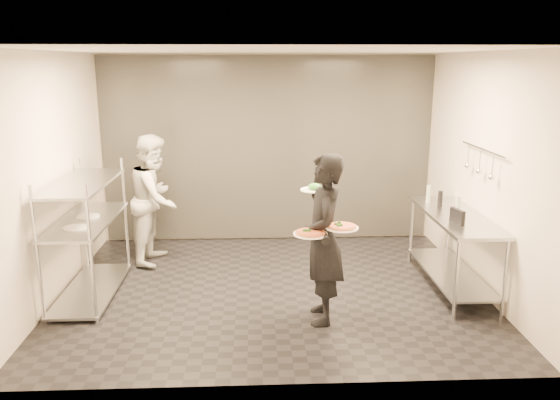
{
  "coord_description": "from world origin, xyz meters",
  "views": [
    {
      "loc": [
        -0.18,
        -6.13,
        2.68
      ],
      "look_at": [
        0.1,
        0.08,
        1.1
      ],
      "focal_mm": 35.0,
      "sensor_mm": 36.0,
      "label": 1
    }
  ],
  "objects_px": {
    "pass_rack": "(87,232)",
    "bottle_clear": "(458,204)",
    "pizza_plate_near": "(310,233)",
    "salad_plate": "(315,188)",
    "waiter": "(323,239)",
    "bottle_dark": "(440,199)",
    "chef": "(155,199)",
    "pos_monitor": "(457,216)",
    "bottle_green": "(429,194)",
    "pizza_plate_far": "(342,227)",
    "prep_counter": "(453,238)"
  },
  "relations": [
    {
      "from": "pos_monitor",
      "to": "bottle_green",
      "type": "xyz_separation_m",
      "value": [
        -0.03,
        0.95,
        0.03
      ]
    },
    {
      "from": "pizza_plate_near",
      "to": "waiter",
      "type": "bearing_deg",
      "value": 55.75
    },
    {
      "from": "chef",
      "to": "bottle_clear",
      "type": "height_order",
      "value": "chef"
    },
    {
      "from": "pass_rack",
      "to": "waiter",
      "type": "distance_m",
      "value": 2.78
    },
    {
      "from": "bottle_clear",
      "to": "waiter",
      "type": "bearing_deg",
      "value": -151.63
    },
    {
      "from": "prep_counter",
      "to": "bottle_dark",
      "type": "relative_size",
      "value": 9.02
    },
    {
      "from": "pizza_plate_near",
      "to": "salad_plate",
      "type": "relative_size",
      "value": 1.12
    },
    {
      "from": "waiter",
      "to": "pizza_plate_near",
      "type": "xyz_separation_m",
      "value": [
        -0.16,
        -0.23,
        0.15
      ]
    },
    {
      "from": "bottle_green",
      "to": "bottle_clear",
      "type": "relative_size",
      "value": 1.2
    },
    {
      "from": "pass_rack",
      "to": "pizza_plate_far",
      "type": "xyz_separation_m",
      "value": [
        2.81,
        -1.01,
        0.33
      ]
    },
    {
      "from": "pos_monitor",
      "to": "bottle_clear",
      "type": "relative_size",
      "value": 1.26
    },
    {
      "from": "pizza_plate_far",
      "to": "bottle_clear",
      "type": "distance_m",
      "value": 1.98
    },
    {
      "from": "prep_counter",
      "to": "bottle_green",
      "type": "bearing_deg",
      "value": 104.26
    },
    {
      "from": "pass_rack",
      "to": "pos_monitor",
      "type": "bearing_deg",
      "value": -5.05
    },
    {
      "from": "chef",
      "to": "salad_plate",
      "type": "distance_m",
      "value": 2.59
    },
    {
      "from": "prep_counter",
      "to": "bottle_dark",
      "type": "bearing_deg",
      "value": 99.84
    },
    {
      "from": "chef",
      "to": "bottle_green",
      "type": "relative_size",
      "value": 7.83
    },
    {
      "from": "waiter",
      "to": "chef",
      "type": "bearing_deg",
      "value": -131.09
    },
    {
      "from": "bottle_dark",
      "to": "chef",
      "type": "bearing_deg",
      "value": 168.78
    },
    {
      "from": "pass_rack",
      "to": "pizza_plate_far",
      "type": "height_order",
      "value": "pass_rack"
    },
    {
      "from": "salad_plate",
      "to": "bottle_dark",
      "type": "relative_size",
      "value": 1.53
    },
    {
      "from": "pos_monitor",
      "to": "bottle_clear",
      "type": "height_order",
      "value": "bottle_clear"
    },
    {
      "from": "waiter",
      "to": "pos_monitor",
      "type": "bearing_deg",
      "value": 106.7
    },
    {
      "from": "pizza_plate_near",
      "to": "bottle_clear",
      "type": "distance_m",
      "value": 2.25
    },
    {
      "from": "waiter",
      "to": "salad_plate",
      "type": "bearing_deg",
      "value": -167.21
    },
    {
      "from": "waiter",
      "to": "bottle_dark",
      "type": "distance_m",
      "value": 1.99
    },
    {
      "from": "prep_counter",
      "to": "bottle_green",
      "type": "distance_m",
      "value": 0.72
    },
    {
      "from": "pass_rack",
      "to": "bottle_clear",
      "type": "distance_m",
      "value": 4.42
    },
    {
      "from": "salad_plate",
      "to": "bottle_green",
      "type": "height_order",
      "value": "salad_plate"
    },
    {
      "from": "bottle_dark",
      "to": "pos_monitor",
      "type": "bearing_deg",
      "value": -94.24
    },
    {
      "from": "pizza_plate_near",
      "to": "bottle_green",
      "type": "height_order",
      "value": "bottle_green"
    },
    {
      "from": "pass_rack",
      "to": "bottle_clear",
      "type": "bearing_deg",
      "value": 2.0
    },
    {
      "from": "prep_counter",
      "to": "waiter",
      "type": "xyz_separation_m",
      "value": [
        -1.67,
        -0.79,
        0.27
      ]
    },
    {
      "from": "waiter",
      "to": "bottle_dark",
      "type": "relative_size",
      "value": 8.99
    },
    {
      "from": "waiter",
      "to": "bottle_green",
      "type": "xyz_separation_m",
      "value": [
        1.53,
        1.37,
        0.13
      ]
    },
    {
      "from": "pizza_plate_near",
      "to": "chef",
      "type": "bearing_deg",
      "value": 131.76
    },
    {
      "from": "waiter",
      "to": "pizza_plate_near",
      "type": "height_order",
      "value": "waiter"
    },
    {
      "from": "pizza_plate_far",
      "to": "bottle_green",
      "type": "distance_m",
      "value": 2.1
    },
    {
      "from": "pos_monitor",
      "to": "salad_plate",
      "type": "bearing_deg",
      "value": 170.57
    },
    {
      "from": "pos_monitor",
      "to": "bottle_clear",
      "type": "bearing_deg",
      "value": 56.07
    },
    {
      "from": "salad_plate",
      "to": "pos_monitor",
      "type": "relative_size",
      "value": 1.3
    },
    {
      "from": "chef",
      "to": "bottle_green",
      "type": "height_order",
      "value": "chef"
    },
    {
      "from": "pos_monitor",
      "to": "pizza_plate_far",
      "type": "bearing_deg",
      "value": -168.59
    },
    {
      "from": "waiter",
      "to": "chef",
      "type": "relative_size",
      "value": 1.02
    },
    {
      "from": "prep_counter",
      "to": "waiter",
      "type": "bearing_deg",
      "value": -154.57
    },
    {
      "from": "waiter",
      "to": "bottle_clear",
      "type": "height_order",
      "value": "waiter"
    },
    {
      "from": "bottle_clear",
      "to": "bottle_green",
      "type": "bearing_deg",
      "value": 118.18
    },
    {
      "from": "chef",
      "to": "bottle_dark",
      "type": "distance_m",
      "value": 3.74
    },
    {
      "from": "pass_rack",
      "to": "bottle_dark",
      "type": "height_order",
      "value": "pass_rack"
    },
    {
      "from": "pos_monitor",
      "to": "pizza_plate_near",
      "type": "bearing_deg",
      "value": -172.14
    }
  ]
}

